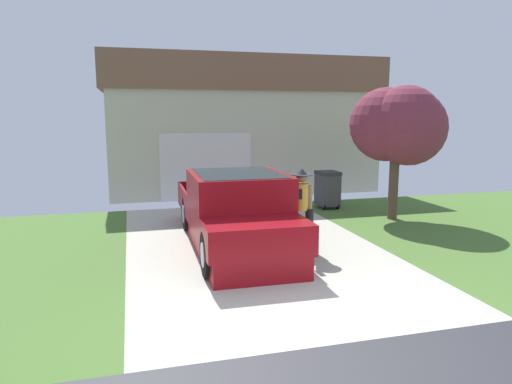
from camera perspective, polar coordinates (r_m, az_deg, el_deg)
pickup_truck at (r=9.76m, az=-2.44°, el=-2.76°), size 2.04×5.56×1.62m
person_with_hat at (r=9.57m, az=5.56°, el=-1.70°), size 0.48×0.48×1.71m
handbag at (r=9.53m, az=5.52°, el=-6.83°), size 0.32×0.16×0.39m
house_with_garage at (r=18.31m, az=-2.53°, el=8.30°), size 9.77×5.81×4.75m
front_yard_tree at (r=12.97m, az=17.15°, el=7.84°), size 2.37×2.42×3.54m
wheeled_trash_bin at (r=14.12m, az=8.73°, el=0.46°), size 0.60×0.72×1.11m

